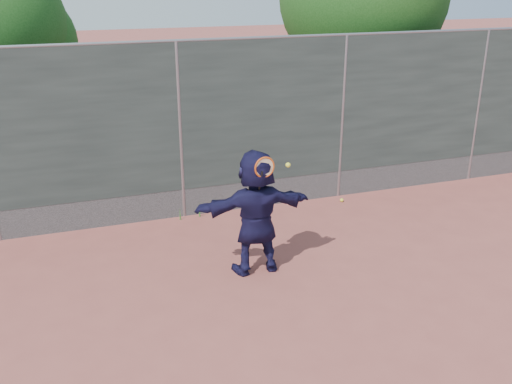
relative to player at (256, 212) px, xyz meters
name	(u,v)px	position (x,y,z in m)	size (l,w,h in m)	color
ground	(246,324)	(-0.56, -1.25, -0.90)	(80.00, 80.00, 0.00)	#9E4C42
player	(256,212)	(0.00, 0.00, 0.00)	(1.67, 0.53, 1.80)	#17153B
ball_ground	(342,200)	(2.36, 1.94, -0.86)	(0.07, 0.07, 0.07)	yellow
fence	(180,128)	(-0.56, 2.25, 0.68)	(20.00, 0.06, 3.03)	#38423D
swing_action	(267,168)	(0.08, -0.20, 0.69)	(0.53, 0.13, 0.51)	#D14D13
weed_clump	(202,209)	(-0.27, 2.13, -0.76)	(0.68, 0.07, 0.30)	#387226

